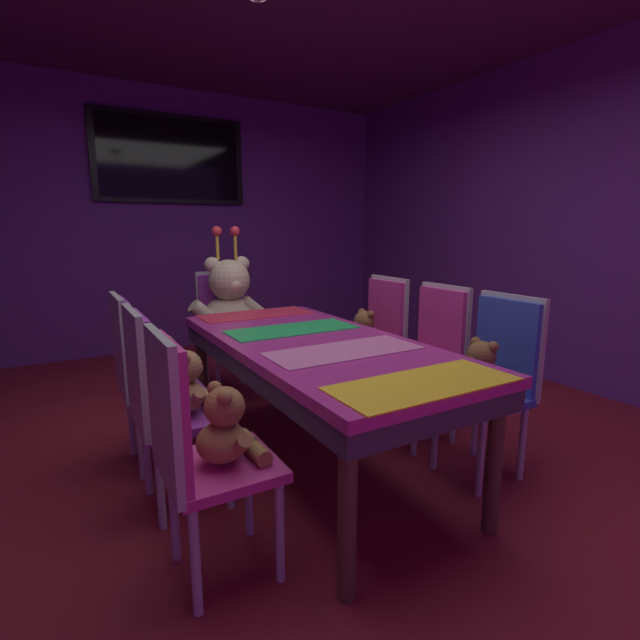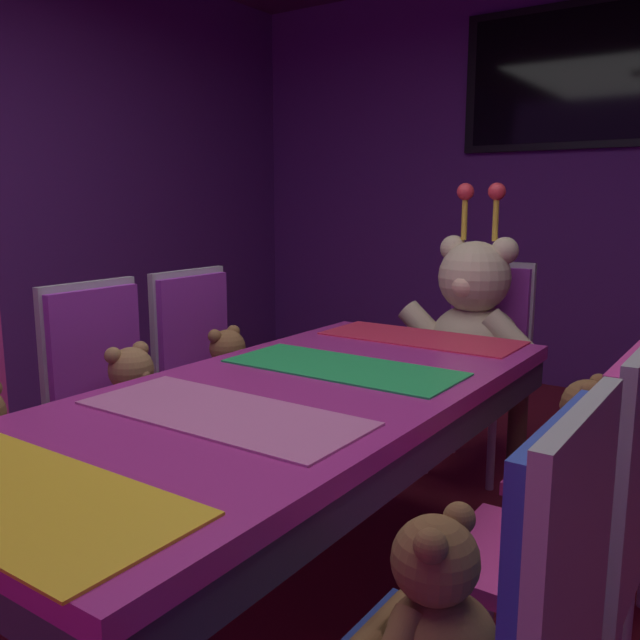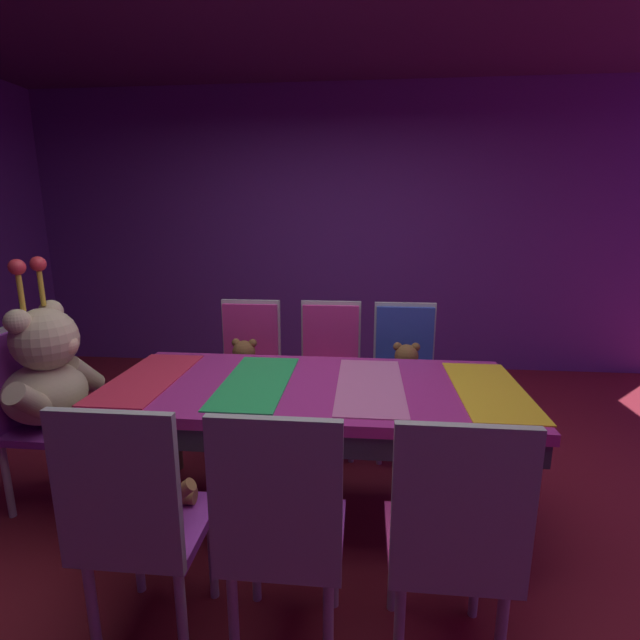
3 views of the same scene
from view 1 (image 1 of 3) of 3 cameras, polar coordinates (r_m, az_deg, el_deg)
The scene contains 18 objects.
ground_plane at distance 2.79m, azimuth -0.49°, elevation -17.36°, with size 7.90×7.90×0.00m, color maroon.
wall_back at distance 5.47m, azimuth -17.65°, elevation 11.39°, with size 5.20×0.12×2.80m, color #59267F.
wall_right at distance 4.36m, azimuth 31.29°, elevation 10.49°, with size 0.12×6.40×2.80m, color #59267F.
banquet_table at distance 2.54m, azimuth -0.51°, elevation -4.34°, with size 0.90×2.02×0.75m.
chair_left_0 at distance 1.79m, azimuth -15.91°, elevation -13.55°, with size 0.42×0.41×0.98m.
teddy_left_0 at distance 1.83m, azimuth -11.37°, elevation -13.02°, with size 0.25×0.32×0.31m.
chair_left_1 at distance 2.29m, azimuth -19.53°, elevation -8.21°, with size 0.42×0.41×0.98m.
teddy_left_1 at distance 2.32m, azimuth -15.96°, elevation -7.78°, with size 0.26×0.34×0.32m.
chair_left_2 at distance 2.77m, azimuth -21.53°, elevation -5.05°, with size 0.42×0.41×0.98m.
teddy_left_2 at distance 2.79m, azimuth -18.58°, elevation -4.90°, with size 0.25×0.32×0.30m.
chair_right_0 at distance 2.71m, azimuth 21.04°, elevation -5.36°, with size 0.42×0.41×0.98m.
teddy_right_0 at distance 2.60m, azimuth 19.00°, elevation -6.05°, with size 0.25×0.32×0.30m.
chair_right_1 at distance 3.04m, azimuth 13.85°, elevation -3.17°, with size 0.42×0.41×0.98m.
chair_right_2 at distance 3.44m, azimuth 7.33°, elevation -1.25°, with size 0.42×0.41×0.98m.
teddy_right_2 at distance 3.36m, azimuth 5.36°, elevation -1.67°, with size 0.25×0.32×0.30m.
throne_chair at distance 3.94m, azimuth -11.66°, elevation 0.19°, with size 0.41×0.42×0.98m.
king_teddy_bear at distance 3.75m, azimuth -10.92°, elevation 1.95°, with size 0.69×0.54×0.89m.
wall_tv at distance 5.42m, azimuth -17.85°, elevation 18.29°, with size 1.56×0.06×0.91m.
Camera 1 is at (-1.21, -2.13, 1.33)m, focal length 26.07 mm.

